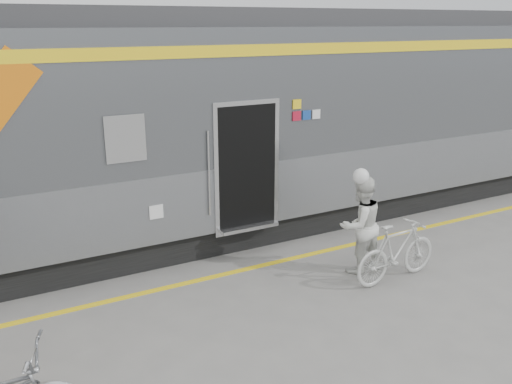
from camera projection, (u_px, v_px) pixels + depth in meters
ground at (265, 350)px, 6.68m from camera, size 90.00×90.00×0.00m
train at (91, 135)px, 9.12m from camera, size 24.00×3.17×4.10m
safety_strip at (198, 280)px, 8.49m from camera, size 24.00×0.12×0.01m
woman at (360, 225)px, 8.61m from camera, size 0.80×0.64×1.58m
bicycle_right at (397, 252)px, 8.38m from camera, size 1.62×0.53×0.96m
helmet_woman at (364, 169)px, 8.34m from camera, size 0.25×0.25×0.25m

